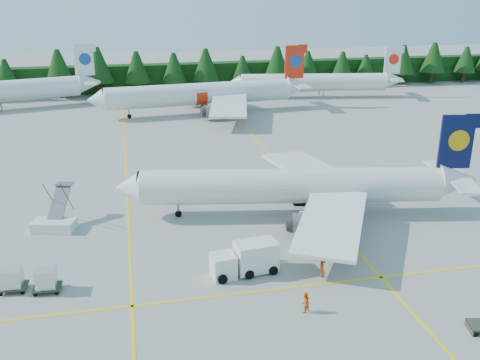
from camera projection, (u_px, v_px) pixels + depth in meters
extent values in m
plane|color=#A1A29C|center=(289.00, 251.00, 47.96)|extent=(320.00, 320.00, 0.00)
cube|color=yellow|center=(127.00, 186.00, 63.60)|extent=(0.25, 120.00, 0.01)
cube|color=yellow|center=(288.00, 175.00, 67.53)|extent=(0.25, 120.00, 0.01)
cube|color=yellow|center=(311.00, 286.00, 42.44)|extent=(80.00, 0.25, 0.01)
cube|color=black|center=(185.00, 77.00, 122.35)|extent=(220.00, 4.00, 6.00)
cylinder|color=silver|center=(291.00, 186.00, 54.55)|extent=(30.61, 8.70, 3.58)
cone|color=silver|center=(129.00, 188.00, 53.93)|extent=(3.08, 3.96, 3.58)
cube|color=#070E35|center=(456.00, 142.00, 53.64)|extent=(3.41, 0.89, 5.55)
cube|color=silver|center=(305.00, 167.00, 61.98)|extent=(7.24, 14.06, 1.02)
cylinder|color=slate|center=(292.00, 184.00, 60.07)|extent=(3.32, 2.37, 1.88)
cube|color=silver|center=(332.00, 221.00, 47.68)|extent=(11.01, 14.39, 1.02)
cylinder|color=slate|center=(307.00, 223.00, 50.31)|extent=(3.32, 2.37, 1.88)
cylinder|color=slate|center=(178.00, 210.00, 54.95)|extent=(0.21, 0.21, 1.52)
cylinder|color=silver|center=(200.00, 94.00, 99.06)|extent=(34.86, 7.44, 4.07)
cone|color=silver|center=(96.00, 100.00, 93.71)|extent=(3.24, 4.33, 4.07)
cube|color=red|center=(294.00, 62.00, 102.70)|extent=(3.89, 0.73, 6.31)
cube|color=silver|center=(204.00, 88.00, 107.90)|extent=(11.72, 16.44, 1.16)
cylinder|color=slate|center=(198.00, 99.00, 105.34)|extent=(3.66, 2.47, 2.14)
cube|color=silver|center=(229.00, 105.00, 92.38)|extent=(9.24, 16.23, 1.16)
cylinder|color=slate|center=(214.00, 111.00, 94.75)|extent=(3.66, 2.47, 2.14)
cylinder|color=slate|center=(129.00, 114.00, 96.26)|extent=(0.24, 0.24, 1.73)
cube|color=silver|center=(84.00, 60.00, 106.91)|extent=(3.76, 1.24, 6.18)
cylinder|color=silver|center=(313.00, 82.00, 113.75)|extent=(30.98, 8.49, 3.62)
cone|color=silver|center=(235.00, 83.00, 112.96)|extent=(3.08, 3.98, 3.62)
cube|color=silver|center=(393.00, 60.00, 112.99)|extent=(3.45, 0.86, 5.62)
cylinder|color=slate|center=(258.00, 94.00, 114.06)|extent=(0.22, 0.22, 1.45)
cube|color=silver|center=(54.00, 225.00, 51.90)|extent=(4.37, 3.03, 1.04)
cube|color=slate|center=(59.00, 202.00, 53.11)|extent=(2.43, 4.03, 2.80)
cube|color=slate|center=(65.00, 184.00, 54.45)|extent=(1.93, 1.53, 0.11)
cube|color=silver|center=(223.00, 266.00, 43.40)|extent=(2.11, 2.11, 1.99)
cube|color=black|center=(223.00, 261.00, 43.24)|extent=(1.82, 1.98, 0.85)
cube|color=silver|center=(256.00, 256.00, 44.13)|extent=(3.64, 2.48, 2.46)
cube|color=#313829|center=(13.00, 286.00, 41.63)|extent=(2.17, 1.73, 0.13)
cube|color=silver|center=(12.00, 277.00, 41.36)|extent=(1.55, 1.50, 1.46)
cube|color=#313829|center=(48.00, 287.00, 41.56)|extent=(2.17, 1.73, 0.13)
cube|color=silver|center=(46.00, 278.00, 41.29)|extent=(1.55, 1.50, 1.46)
imported|color=orange|center=(256.00, 250.00, 46.02)|extent=(0.88, 0.81, 2.02)
imported|color=#E85A04|center=(305.00, 302.00, 38.76)|extent=(0.96, 0.91, 1.57)
imported|color=#D93804|center=(323.00, 267.00, 43.45)|extent=(0.62, 0.81, 1.76)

